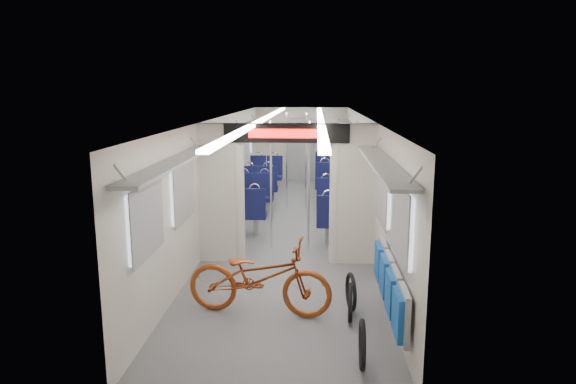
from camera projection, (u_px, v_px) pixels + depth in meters
The scene contains 14 objects.
carriage at pixel (292, 159), 10.05m from camera, with size 12.00×12.02×2.31m.
bicycle at pixel (259, 277), 6.51m from camera, with size 0.65×1.86×0.98m, color #903A15.
flip_bench at pixel (390, 284), 6.02m from camera, with size 0.12×2.13×0.54m.
bike_hoop_a at pixel (362, 347), 5.25m from camera, with size 0.53×0.53×0.05m, color black.
bike_hoop_b at pixel (350, 304), 6.33m from camera, with size 0.50×0.50×0.05m, color black.
bike_hoop_c at pixel (351, 294), 6.65m from camera, with size 0.51×0.51×0.05m, color black.
seat_bay_near_left at pixel (249, 200), 10.88m from camera, with size 0.89×1.98×1.07m.
seat_bay_near_right at pixel (339, 207), 10.23m from camera, with size 0.88×1.95×1.06m.
seat_bay_far_left at pixel (263, 177), 13.65m from camera, with size 0.92×2.12×1.11m.
seat_bay_far_right at pixel (333, 174), 14.02m from camera, with size 0.96×2.30×1.17m.
stanchion_near_left at pixel (271, 186), 9.15m from camera, with size 0.04×0.04×2.30m, color silver.
stanchion_near_right at pixel (309, 186), 9.10m from camera, with size 0.04×0.04×2.30m, color silver.
stanchion_far_left at pixel (287, 162), 12.25m from camera, with size 0.04×0.04×2.30m, color silver.
stanchion_far_right at pixel (306, 161), 12.26m from camera, with size 0.04×0.04×2.30m, color silver.
Camera 1 is at (0.47, -10.24, 2.82)m, focal length 32.00 mm.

